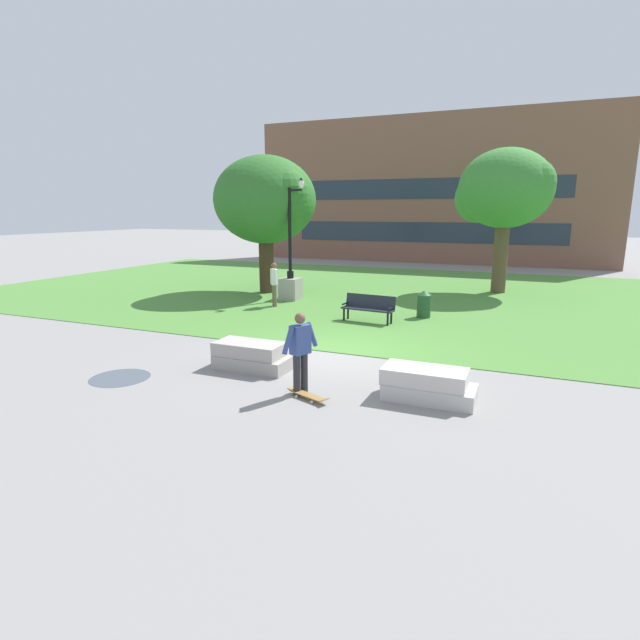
# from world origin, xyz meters

# --- Properties ---
(ground_plane) EXTENTS (140.00, 140.00, 0.00)m
(ground_plane) POSITION_xyz_m (0.00, 0.00, 0.00)
(ground_plane) COLOR gray
(grass_lawn) EXTENTS (40.00, 20.00, 0.02)m
(grass_lawn) POSITION_xyz_m (0.00, 10.00, 0.01)
(grass_lawn) COLOR #4C8438
(grass_lawn) RESTS_ON ground
(concrete_block_center) EXTENTS (1.82, 0.90, 0.64)m
(concrete_block_center) POSITION_xyz_m (-1.40, -2.00, 0.31)
(concrete_block_center) COLOR #9E9991
(concrete_block_center) RESTS_ON ground
(concrete_block_left) EXTENTS (1.84, 0.90, 0.64)m
(concrete_block_left) POSITION_xyz_m (2.87, -2.38, 0.31)
(concrete_block_left) COLOR #BCB7B2
(concrete_block_left) RESTS_ON ground
(person_skateboarder) EXTENTS (0.43, 0.98, 1.71)m
(person_skateboarder) POSITION_xyz_m (0.40, -3.08, 0.96)
(person_skateboarder) COLOR #28282D
(person_skateboarder) RESTS_ON ground
(skateboard) EXTENTS (1.02, 0.56, 0.14)m
(skateboard) POSITION_xyz_m (0.67, -3.30, 0.09)
(skateboard) COLOR olive
(skateboard) RESTS_ON ground
(puddle) EXTENTS (1.33, 1.33, 0.01)m
(puddle) POSITION_xyz_m (-3.80, -3.78, 0.00)
(puddle) COLOR #47515B
(puddle) RESTS_ON ground
(park_bench_near_left) EXTENTS (1.85, 0.72, 0.90)m
(park_bench_near_left) POSITION_xyz_m (-0.35, 3.97, 0.54)
(park_bench_near_left) COLOR #1E232D
(park_bench_near_left) RESTS_ON grass_lawn
(lamp_post_center) EXTENTS (1.32, 0.80, 5.00)m
(lamp_post_center) POSITION_xyz_m (-4.71, 6.83, 1.03)
(lamp_post_center) COLOR gray
(lamp_post_center) RESTS_ON grass_lawn
(tree_near_right) EXTENTS (4.77, 4.54, 6.08)m
(tree_near_right) POSITION_xyz_m (-6.61, 8.12, 4.10)
(tree_near_right) COLOR #42301E
(tree_near_right) RESTS_ON grass_lawn
(tree_near_left) EXTENTS (4.29, 4.09, 6.39)m
(tree_near_left) POSITION_xyz_m (3.22, 12.28, 4.58)
(tree_near_left) COLOR brown
(tree_near_left) RESTS_ON grass_lawn
(trash_bin) EXTENTS (0.49, 0.49, 0.96)m
(trash_bin) POSITION_xyz_m (1.23, 5.37, 0.50)
(trash_bin) COLOR #234C28
(trash_bin) RESTS_ON grass_lawn
(person_bystander_near_lawn) EXTENTS (0.50, 0.54, 1.71)m
(person_bystander_near_lawn) POSITION_xyz_m (-4.60, 5.19, 0.98)
(person_bystander_near_lawn) COLOR brown
(person_bystander_near_lawn) RESTS_ON grass_lawn
(building_facade_distant) EXTENTS (25.21, 1.03, 10.23)m
(building_facade_distant) POSITION_xyz_m (-2.70, 24.50, 5.11)
(building_facade_distant) COLOR brown
(building_facade_distant) RESTS_ON ground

